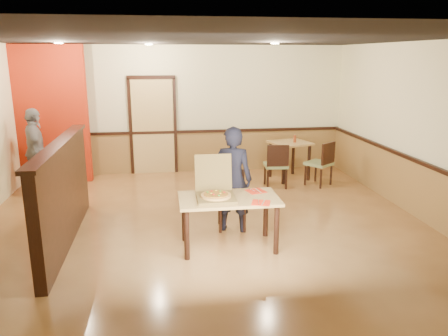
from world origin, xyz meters
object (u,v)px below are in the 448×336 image
(main_table, at_px, (229,205))
(side_chair_right, at_px, (322,162))
(passerby, at_px, (36,151))
(condiment, at_px, (295,139))
(side_chair_left, at_px, (276,164))
(pizza_box, at_px, (215,193))
(diner_chair, at_px, (231,197))
(diner, at_px, (233,180))
(side_table, at_px, (290,150))

(main_table, relative_size, side_chair_right, 1.48)
(passerby, bearing_deg, condiment, -104.74)
(side_chair_left, xyz_separation_m, pizza_box, (-1.55, -2.63, 0.30))
(diner_chair, xyz_separation_m, diner, (-0.01, -0.14, 0.32))
(side_chair_right, height_order, diner, diner)
(side_table, distance_m, passerby, 5.07)
(main_table, relative_size, diner, 0.85)
(side_chair_right, bearing_deg, passerby, -40.13)
(side_chair_left, xyz_separation_m, side_chair_right, (0.95, 0.01, 0.00))
(side_chair_right, height_order, pizza_box, pizza_box)
(main_table, distance_m, side_table, 3.73)
(side_chair_right, height_order, side_table, side_chair_right)
(main_table, height_order, passerby, passerby)
(side_chair_right, xyz_separation_m, condiment, (-0.41, 0.56, 0.38))
(pizza_box, bearing_deg, passerby, 135.97)
(main_table, xyz_separation_m, passerby, (-3.24, 3.01, 0.20))
(main_table, height_order, condiment, condiment)
(main_table, height_order, side_table, side_table)
(side_chair_left, bearing_deg, side_chair_right, -174.45)
(side_chair_left, height_order, pizza_box, pizza_box)
(diner_chair, bearing_deg, pizza_box, -109.56)
(main_table, xyz_separation_m, side_table, (1.83, 3.25, 0.01))
(side_chair_left, relative_size, passerby, 0.55)
(side_table, bearing_deg, diner, -122.25)
(condiment, bearing_deg, main_table, -120.84)
(diner, distance_m, condiment, 3.15)
(side_chair_right, xyz_separation_m, diner, (-2.16, -2.05, 0.30))
(diner, height_order, passerby, passerby)
(main_table, xyz_separation_m, condiment, (1.91, 3.20, 0.26))
(diner_chair, relative_size, pizza_box, 1.44)
(diner, bearing_deg, side_chair_left, -103.20)
(diner_chair, bearing_deg, diner, -87.25)
(side_table, height_order, passerby, passerby)
(side_chair_left, bearing_deg, condiment, -128.68)
(side_chair_left, distance_m, pizza_box, 3.06)
(diner, height_order, pizza_box, diner)
(side_chair_right, relative_size, condiment, 6.02)
(diner, xyz_separation_m, pizza_box, (-0.33, -0.59, -0.01))
(side_table, relative_size, condiment, 6.17)
(main_table, xyz_separation_m, side_chair_left, (1.37, 2.63, -0.12))
(main_table, xyz_separation_m, diner, (0.15, 0.59, 0.18))
(side_table, bearing_deg, condiment, -29.44)
(side_chair_right, xyz_separation_m, passerby, (-5.56, 0.37, 0.32))
(pizza_box, bearing_deg, main_table, -1.54)
(main_table, distance_m, pizza_box, 0.25)
(side_chair_left, xyz_separation_m, condiment, (0.54, 0.57, 0.38))
(side_chair_left, distance_m, passerby, 4.64)
(side_chair_right, xyz_separation_m, side_table, (-0.49, 0.60, 0.12))
(diner_chair, relative_size, side_chair_left, 0.97)
(side_chair_left, xyz_separation_m, diner, (-1.22, -2.04, 0.30))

